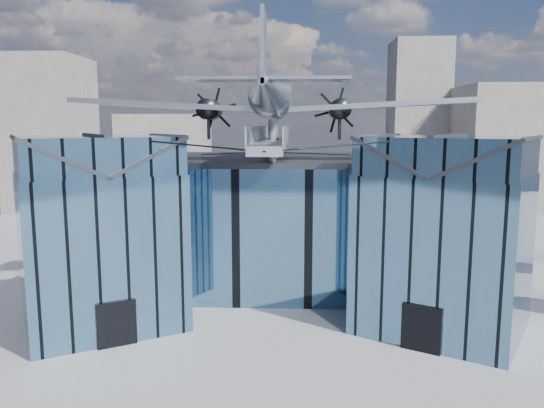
{
  "coord_description": "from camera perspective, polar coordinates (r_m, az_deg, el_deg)",
  "views": [
    {
      "loc": [
        1.43,
        -32.53,
        12.4
      ],
      "look_at": [
        0.0,
        2.0,
        7.2
      ],
      "focal_mm": 35.0,
      "sensor_mm": 36.0,
      "label": 1
    }
  ],
  "objects": [
    {
      "name": "museum",
      "position": [
        38.98,
        0.23,
        -1.58
      ],
      "size": [
        32.88,
        24.5,
        17.6
      ],
      "color": "teal",
      "rests_on": "ground"
    },
    {
      "name": "ground_plane",
      "position": [
        34.84,
        -0.14,
        -12.29
      ],
      "size": [
        120.0,
        120.0,
        0.0
      ],
      "primitive_type": "plane",
      "color": "gray"
    },
    {
      "name": "bg_towers",
      "position": [
        83.05,
        2.41,
        6.9
      ],
      "size": [
        77.0,
        24.5,
        26.0
      ],
      "color": "slate",
      "rests_on": "ground"
    }
  ]
}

